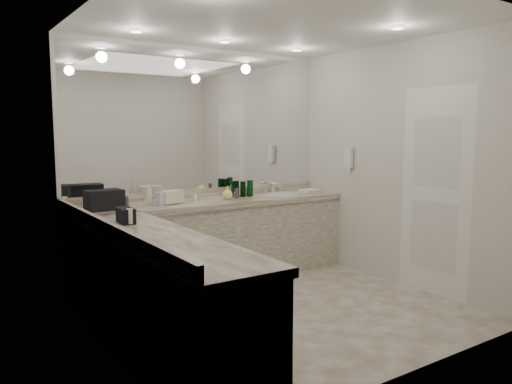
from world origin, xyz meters
TOP-DOWN VIEW (x-y plane):
  - floor at (0.00, 0.00)m, footprint 3.20×3.20m
  - ceiling at (0.00, 0.00)m, footprint 3.20×3.20m
  - wall_back at (0.00, 1.50)m, footprint 3.20×0.02m
  - wall_left at (-1.60, 0.00)m, footprint 0.02×3.00m
  - wall_right at (1.60, 0.00)m, footprint 0.02×3.00m
  - vanity_back_base at (0.00, 1.20)m, footprint 3.20×0.60m
  - vanity_back_top at (0.00, 1.19)m, footprint 3.20×0.64m
  - vanity_left_base at (-1.30, -0.30)m, footprint 0.60×2.40m
  - vanity_left_top at (-1.29, -0.30)m, footprint 0.64×2.42m
  - backsplash_back at (0.00, 1.48)m, footprint 3.20×0.04m
  - backsplash_left at (-1.58, 0.00)m, footprint 0.04×3.00m
  - mirror_back at (0.00, 1.49)m, footprint 3.12×0.01m
  - mirror_left at (-1.59, 0.00)m, footprint 0.01×2.92m
  - sink at (0.95, 1.20)m, footprint 0.44×0.44m
  - faucet at (0.95, 1.41)m, footprint 0.24×0.16m
  - wall_phone at (1.56, 0.70)m, footprint 0.06×0.10m
  - door at (1.59, -0.50)m, footprint 0.02×0.82m
  - black_toiletry_bag at (-1.24, 1.16)m, footprint 0.36×0.24m
  - black_bag_spill at (-1.30, 0.38)m, footprint 0.13×0.25m
  - cream_cosmetic_case at (-0.52, 1.20)m, footprint 0.25×0.18m
  - hand_towel at (1.33, 1.15)m, footprint 0.27×0.20m
  - lotion_left at (-1.30, 0.28)m, footprint 0.05×0.05m
  - soap_bottle_a at (-0.75, 1.27)m, footprint 0.12×0.12m
  - soap_bottle_b at (-0.65, 1.17)m, footprint 0.11×0.11m
  - soap_bottle_c at (0.16, 1.18)m, footprint 0.13×0.13m
  - green_bottle_0 at (0.42, 1.27)m, footprint 0.06×0.06m
  - green_bottle_1 at (0.35, 1.35)m, footprint 0.06×0.06m
  - green_bottle_2 at (0.51, 1.26)m, footprint 0.07×0.07m
  - green_bottle_3 at (0.45, 1.32)m, footprint 0.06×0.06m
  - green_bottle_4 at (0.35, 1.31)m, footprint 0.07×0.07m
  - amenity_bottle_0 at (0.32, 1.25)m, footprint 0.05×0.05m
  - amenity_bottle_1 at (-1.02, 1.20)m, footprint 0.06×0.06m
  - amenity_bottle_2 at (0.51, 1.31)m, footprint 0.04×0.04m
  - amenity_bottle_3 at (0.28, 1.17)m, footprint 0.04×0.04m
  - amenity_bottle_4 at (-1.10, 1.19)m, footprint 0.06×0.06m
  - amenity_bottle_5 at (-0.22, 1.24)m, footprint 0.04×0.04m
  - amenity_bottle_6 at (-1.04, 1.28)m, footprint 0.07×0.07m

SIDE VIEW (x-z plane):
  - floor at x=0.00m, z-range 0.00..0.00m
  - vanity_back_base at x=0.00m, z-range 0.00..0.84m
  - vanity_left_base at x=-1.30m, z-range 0.00..0.84m
  - vanity_back_top at x=0.00m, z-range 0.84..0.90m
  - vanity_left_top at x=-1.29m, z-range 0.84..0.90m
  - sink at x=0.95m, z-range 0.88..0.91m
  - hand_towel at x=1.33m, z-range 0.90..0.94m
  - amenity_bottle_0 at x=0.32m, z-range 0.90..0.97m
  - amenity_bottle_5 at x=-0.22m, z-range 0.90..0.98m
  - amenity_bottle_4 at x=-1.10m, z-range 0.90..0.99m
  - backsplash_back at x=0.00m, z-range 0.90..1.00m
  - backsplash_left at x=-1.58m, z-range 0.90..1.00m
  - amenity_bottle_2 at x=0.51m, z-range 0.90..1.00m
  - amenity_bottle_1 at x=-1.02m, z-range 0.90..1.01m
  - amenity_bottle_3 at x=0.28m, z-range 0.90..1.02m
  - lotion_left at x=-1.30m, z-range 0.90..1.02m
  - amenity_bottle_6 at x=-1.04m, z-range 0.90..1.03m
  - black_bag_spill at x=-1.30m, z-range 0.90..1.03m
  - cream_cosmetic_case at x=-0.52m, z-range 0.90..1.03m
  - faucet at x=0.95m, z-range 0.90..1.04m
  - soap_bottle_c at x=0.16m, z-range 0.90..1.05m
  - green_bottle_3 at x=0.45m, z-range 0.90..1.08m
  - green_bottle_0 at x=0.42m, z-range 0.90..1.08m
  - green_bottle_1 at x=0.35m, z-range 0.90..1.08m
  - green_bottle_4 at x=0.35m, z-range 0.90..1.09m
  - green_bottle_2 at x=0.51m, z-range 0.90..1.09m
  - soap_bottle_b at x=-0.65m, z-range 0.90..1.09m
  - black_toiletry_bag at x=-1.24m, z-range 0.90..1.10m
  - soap_bottle_a at x=-0.75m, z-range 0.90..1.14m
  - door at x=1.59m, z-range 0.00..2.10m
  - wall_back at x=0.00m, z-range 0.00..2.60m
  - wall_left at x=-1.60m, z-range 0.00..2.60m
  - wall_right at x=1.60m, z-range 0.00..2.60m
  - wall_phone at x=1.56m, z-range 1.23..1.47m
  - mirror_back at x=0.00m, z-range 1.00..2.55m
  - mirror_left at x=-1.59m, z-range 1.00..2.55m
  - ceiling at x=0.00m, z-range 2.60..2.60m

